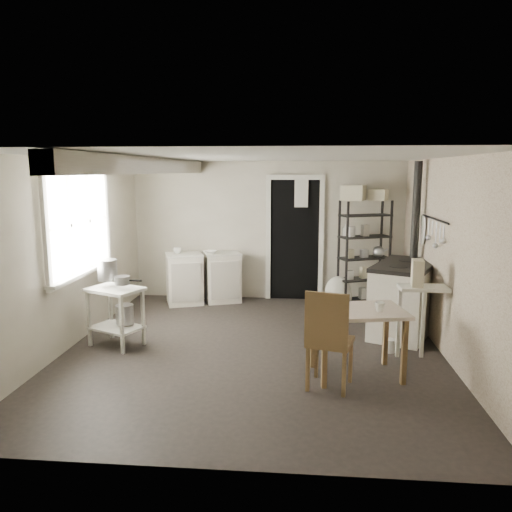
# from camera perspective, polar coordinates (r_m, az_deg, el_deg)

# --- Properties ---
(floor) EXTENTS (5.00, 5.00, 0.00)m
(floor) POSITION_cam_1_polar(r_m,az_deg,el_deg) (6.18, -0.25, -10.58)
(floor) COLOR black
(floor) RESTS_ON ground
(ceiling) EXTENTS (5.00, 5.00, 0.00)m
(ceiling) POSITION_cam_1_polar(r_m,az_deg,el_deg) (5.80, -0.27, 11.26)
(ceiling) COLOR beige
(ceiling) RESTS_ON wall_back
(wall_back) EXTENTS (4.50, 0.02, 2.30)m
(wall_back) POSITION_cam_1_polar(r_m,az_deg,el_deg) (8.35, 1.36, 2.88)
(wall_back) COLOR #BBB4A0
(wall_back) RESTS_ON ground
(wall_front) EXTENTS (4.50, 0.02, 2.30)m
(wall_front) POSITION_cam_1_polar(r_m,az_deg,el_deg) (3.46, -4.19, -6.99)
(wall_front) COLOR #BBB4A0
(wall_front) RESTS_ON ground
(wall_left) EXTENTS (0.02, 5.00, 2.30)m
(wall_left) POSITION_cam_1_polar(r_m,az_deg,el_deg) (6.49, -20.46, 0.29)
(wall_left) COLOR #BBB4A0
(wall_left) RESTS_ON ground
(wall_right) EXTENTS (0.02, 5.00, 2.30)m
(wall_right) POSITION_cam_1_polar(r_m,az_deg,el_deg) (6.10, 21.29, -0.33)
(wall_right) COLOR #BBB4A0
(wall_right) RESTS_ON ground
(window) EXTENTS (0.12, 1.76, 1.28)m
(window) POSITION_cam_1_polar(r_m,az_deg,el_deg) (6.61, -19.66, 3.56)
(window) COLOR silver
(window) RESTS_ON wall_left
(doorway) EXTENTS (0.96, 0.10, 2.08)m
(doorway) POSITION_cam_1_polar(r_m,az_deg,el_deg) (8.32, 4.43, 1.79)
(doorway) COLOR silver
(doorway) RESTS_ON ground
(ceiling_beam) EXTENTS (0.18, 5.00, 0.18)m
(ceiling_beam) POSITION_cam_1_polar(r_m,az_deg,el_deg) (6.03, -11.88, 10.05)
(ceiling_beam) COLOR silver
(ceiling_beam) RESTS_ON ceiling
(wallpaper_panel) EXTENTS (0.01, 5.00, 2.30)m
(wallpaper_panel) POSITION_cam_1_polar(r_m,az_deg,el_deg) (6.09, 21.20, -0.33)
(wallpaper_panel) COLOR beige
(wallpaper_panel) RESTS_ON wall_right
(utensil_rail) EXTENTS (0.06, 1.20, 0.44)m
(utensil_rail) POSITION_cam_1_polar(r_m,az_deg,el_deg) (6.60, 19.58, 4.00)
(utensil_rail) COLOR #B0B0B2
(utensil_rail) RESTS_ON wall_right
(prep_table) EXTENTS (0.77, 0.68, 0.73)m
(prep_table) POSITION_cam_1_polar(r_m,az_deg,el_deg) (6.42, -15.72, -6.41)
(prep_table) COLOR silver
(prep_table) RESTS_ON ground
(stockpot) EXTENTS (0.30, 0.30, 0.26)m
(stockpot) POSITION_cam_1_polar(r_m,az_deg,el_deg) (6.40, -16.63, -1.54)
(stockpot) COLOR #B0B0B2
(stockpot) RESTS_ON prep_table
(saucepan) EXTENTS (0.19, 0.19, 0.10)m
(saucepan) POSITION_cam_1_polar(r_m,az_deg,el_deg) (6.18, -15.04, -2.70)
(saucepan) COLOR #B0B0B2
(saucepan) RESTS_ON prep_table
(bucket) EXTENTS (0.26, 0.26, 0.24)m
(bucket) POSITION_cam_1_polar(r_m,az_deg,el_deg) (6.45, -14.77, -6.44)
(bucket) COLOR #B0B0B2
(bucket) RESTS_ON prep_table
(base_cabinets) EXTENTS (1.36, 0.92, 0.82)m
(base_cabinets) POSITION_cam_1_polar(r_m,az_deg,el_deg) (8.24, -6.02, -2.13)
(base_cabinets) COLOR silver
(base_cabinets) RESTS_ON ground
(mixing_bowl) EXTENTS (0.32, 0.32, 0.06)m
(mixing_bowl) POSITION_cam_1_polar(r_m,az_deg,el_deg) (8.10, -5.13, 1.21)
(mixing_bowl) COLOR white
(mixing_bowl) RESTS_ON base_cabinets
(counter_cup) EXTENTS (0.14, 0.14, 0.10)m
(counter_cup) POSITION_cam_1_polar(r_m,az_deg,el_deg) (8.14, -8.99, 1.32)
(counter_cup) COLOR white
(counter_cup) RESTS_ON base_cabinets
(shelf_rack) EXTENTS (0.86, 0.60, 1.69)m
(shelf_rack) POSITION_cam_1_polar(r_m,az_deg,el_deg) (8.04, 12.28, 0.96)
(shelf_rack) COLOR black
(shelf_rack) RESTS_ON ground
(shelf_jar) EXTENTS (0.09, 0.09, 0.20)m
(shelf_jar) POSITION_cam_1_polar(r_m,az_deg,el_deg) (7.96, 10.21, 4.00)
(shelf_jar) COLOR white
(shelf_jar) RESTS_ON shelf_rack
(storage_box_a) EXTENTS (0.42, 0.39, 0.23)m
(storage_box_a) POSITION_cam_1_polar(r_m,az_deg,el_deg) (7.94, 11.12, 8.57)
(storage_box_a) COLOR beige
(storage_box_a) RESTS_ON shelf_rack
(storage_box_b) EXTENTS (0.33, 0.32, 0.17)m
(storage_box_b) POSITION_cam_1_polar(r_m,az_deg,el_deg) (8.02, 13.86, 8.34)
(storage_box_b) COLOR beige
(storage_box_b) RESTS_ON shelf_rack
(stove) EXTENTS (1.11, 1.37, 0.95)m
(stove) POSITION_cam_1_polar(r_m,az_deg,el_deg) (6.91, 16.51, -4.97)
(stove) COLOR silver
(stove) RESTS_ON ground
(stovepipe) EXTENTS (0.14, 0.14, 1.41)m
(stovepipe) POSITION_cam_1_polar(r_m,az_deg,el_deg) (7.16, 17.83, 4.82)
(stovepipe) COLOR black
(stovepipe) RESTS_ON stove
(side_ledge) EXTENTS (0.56, 0.30, 0.85)m
(side_ledge) POSITION_cam_1_polar(r_m,az_deg,el_deg) (6.10, 18.38, -7.12)
(side_ledge) COLOR silver
(side_ledge) RESTS_ON ground
(oats_box) EXTENTS (0.14, 0.22, 0.31)m
(oats_box) POSITION_cam_1_polar(r_m,az_deg,el_deg) (5.93, 17.97, -1.78)
(oats_box) COLOR beige
(oats_box) RESTS_ON side_ledge
(work_table) EXTENTS (1.06, 0.83, 0.72)m
(work_table) POSITION_cam_1_polar(r_m,az_deg,el_deg) (5.41, 11.46, -9.50)
(work_table) COLOR beige
(work_table) RESTS_ON ground
(table_cup) EXTENTS (0.12, 0.12, 0.10)m
(table_cup) POSITION_cam_1_polar(r_m,az_deg,el_deg) (5.26, 13.97, -5.29)
(table_cup) COLOR white
(table_cup) RESTS_ON work_table
(chair) EXTENTS (0.52, 0.54, 1.02)m
(chair) POSITION_cam_1_polar(r_m,az_deg,el_deg) (5.06, 8.49, -9.52)
(chair) COLOR brown
(chair) RESTS_ON ground
(flour_sack) EXTENTS (0.47, 0.42, 0.50)m
(flour_sack) POSITION_cam_1_polar(r_m,az_deg,el_deg) (8.04, 9.37, -4.12)
(flour_sack) COLOR beige
(flour_sack) RESTS_ON ground
(floor_crock) EXTENTS (0.15, 0.15, 0.16)m
(floor_crock) POSITION_cam_1_polar(r_m,az_deg,el_deg) (6.27, 15.05, -9.91)
(floor_crock) COLOR white
(floor_crock) RESTS_ON ground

